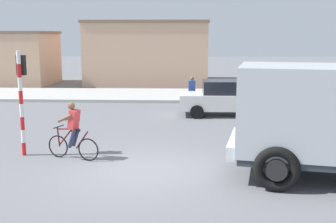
{
  "coord_description": "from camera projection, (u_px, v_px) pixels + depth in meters",
  "views": [
    {
      "loc": [
        1.49,
        -11.24,
        3.68
      ],
      "look_at": [
        0.87,
        2.5,
        1.2
      ],
      "focal_mm": 46.18,
      "sensor_mm": 36.0,
      "label": 1
    }
  ],
  "objects": [
    {
      "name": "building_mid_block",
      "position": [
        149.0,
        52.0,
        32.87
      ],
      "size": [
        8.83,
        7.48,
        4.6
      ],
      "color": "tan",
      "rests_on": "ground"
    },
    {
      "name": "sidewalk_far",
      "position": [
        162.0,
        95.0,
        25.65
      ],
      "size": [
        80.0,
        5.0,
        0.16
      ],
      "primitive_type": "cube",
      "color": "#ADADA8",
      "rests_on": "ground"
    },
    {
      "name": "cyclist",
      "position": [
        73.0,
        131.0,
        12.72
      ],
      "size": [
        1.65,
        0.69,
        1.72
      ],
      "color": "black",
      "rests_on": "ground"
    },
    {
      "name": "ground_plane",
      "position": [
        132.0,
        171.0,
        11.77
      ],
      "size": [
        120.0,
        120.0,
        0.0
      ],
      "primitive_type": "plane",
      "color": "slate"
    },
    {
      "name": "car_red_near",
      "position": [
        224.0,
        98.0,
        19.63
      ],
      "size": [
        4.03,
        1.93,
        1.6
      ],
      "color": "white",
      "rests_on": "ground"
    },
    {
      "name": "building_corner_left",
      "position": [
        0.0,
        58.0,
        31.74
      ],
      "size": [
        7.75,
        5.24,
        3.86
      ],
      "color": "tan",
      "rests_on": "ground"
    },
    {
      "name": "pedestrian_near_kerb",
      "position": [
        192.0,
        92.0,
        21.28
      ],
      "size": [
        0.34,
        0.22,
        1.62
      ],
      "color": "#2D334C",
      "rests_on": "ground"
    },
    {
      "name": "traffic_light_pole",
      "position": [
        21.0,
        88.0,
        13.0
      ],
      "size": [
        0.24,
        0.43,
        3.2
      ],
      "color": "red",
      "rests_on": "ground"
    }
  ]
}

